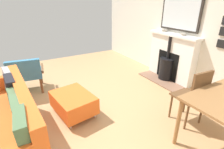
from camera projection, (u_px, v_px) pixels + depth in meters
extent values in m
cube|color=tan|center=(70.00, 106.00, 3.16)|extent=(5.31, 5.88, 0.01)
cube|color=silver|center=(180.00, 23.00, 3.86)|extent=(0.12, 5.88, 2.62)
cube|color=brown|center=(160.00, 80.00, 4.13)|extent=(0.38, 1.15, 0.03)
cube|color=white|center=(171.00, 58.00, 4.06)|extent=(0.20, 1.21, 1.05)
cube|color=black|center=(168.00, 65.00, 4.09)|extent=(0.06, 0.59, 0.66)
cylinder|color=black|center=(166.00, 69.00, 4.11)|extent=(0.33, 0.33, 0.49)
cylinder|color=black|center=(168.00, 59.00, 4.00)|extent=(0.34, 0.34, 0.02)
cylinder|color=black|center=(169.00, 48.00, 3.90)|extent=(0.07, 0.07, 0.51)
cube|color=white|center=(174.00, 35.00, 3.83)|extent=(0.25, 1.29, 0.05)
cube|color=#2D2823|center=(181.00, 11.00, 3.68)|extent=(0.04, 1.00, 0.81)
cube|color=silver|center=(180.00, 11.00, 3.67)|extent=(0.01, 0.92, 0.73)
cylinder|color=#9E9384|center=(164.00, 30.00, 4.05)|extent=(0.13, 0.13, 0.05)
torus|color=#9E9384|center=(165.00, 29.00, 4.04)|extent=(0.13, 0.13, 0.01)
cylinder|color=#9E9384|center=(183.00, 34.00, 3.63)|extent=(0.12, 0.12, 0.04)
torus|color=#9E9384|center=(183.00, 34.00, 3.62)|extent=(0.12, 0.12, 0.01)
cylinder|color=#B2B2B7|center=(21.00, 107.00, 3.05)|extent=(0.04, 0.04, 0.10)
cube|color=orange|center=(23.00, 99.00, 2.23)|extent=(0.28, 1.86, 0.36)
cube|color=#99999E|center=(9.00, 81.00, 2.73)|extent=(0.19, 0.39, 0.39)
cube|color=black|center=(11.00, 90.00, 2.45)|extent=(0.16, 0.40, 0.39)
cube|color=#4C6B47|center=(15.00, 103.00, 2.20)|extent=(0.16, 0.34, 0.33)
cube|color=#4C6B47|center=(19.00, 115.00, 1.94)|extent=(0.13, 0.38, 0.37)
cube|color=#4C6B47|center=(24.00, 133.00, 1.66)|extent=(0.14, 0.41, 0.41)
cylinder|color=#B2B2B7|center=(55.00, 108.00, 3.03)|extent=(0.04, 0.04, 0.09)
cylinder|color=#B2B2B7|center=(70.00, 126.00, 2.60)|extent=(0.04, 0.04, 0.09)
cylinder|color=#B2B2B7|center=(78.00, 100.00, 3.28)|extent=(0.04, 0.04, 0.09)
cylinder|color=#B2B2B7|center=(95.00, 115.00, 2.85)|extent=(0.04, 0.04, 0.09)
cube|color=orange|center=(74.00, 102.00, 2.87)|extent=(0.65, 0.82, 0.28)
cube|color=brown|center=(41.00, 76.00, 3.94)|extent=(0.05, 0.05, 0.35)
cube|color=brown|center=(16.00, 80.00, 3.77)|extent=(0.05, 0.05, 0.35)
cube|color=brown|center=(41.00, 85.00, 3.54)|extent=(0.05, 0.05, 0.35)
cube|color=brown|center=(14.00, 90.00, 3.37)|extent=(0.05, 0.05, 0.35)
cube|color=teal|center=(27.00, 74.00, 3.58)|extent=(0.68, 0.64, 0.08)
cube|color=teal|center=(24.00, 69.00, 3.28)|extent=(0.61, 0.19, 0.35)
cube|color=brown|center=(42.00, 68.00, 3.65)|extent=(0.12, 0.53, 0.04)
cube|color=brown|center=(8.00, 72.00, 3.43)|extent=(0.12, 0.53, 0.04)
cylinder|color=olive|center=(224.00, 101.00, 2.69)|extent=(0.05, 0.05, 0.70)
cylinder|color=olive|center=(178.00, 123.00, 2.21)|extent=(0.05, 0.05, 0.70)
cylinder|color=brown|center=(185.00, 101.00, 2.91)|extent=(0.03, 0.03, 0.43)
cylinder|color=brown|center=(171.00, 106.00, 2.78)|extent=(0.03, 0.03, 0.43)
cylinder|color=brown|center=(201.00, 112.00, 2.65)|extent=(0.03, 0.03, 0.43)
cylinder|color=brown|center=(186.00, 117.00, 2.52)|extent=(0.03, 0.03, 0.43)
cube|color=brown|center=(188.00, 97.00, 2.63)|extent=(0.43, 0.43, 0.02)
cube|color=brown|center=(201.00, 87.00, 2.39)|extent=(0.36, 0.06, 0.46)
cube|color=black|center=(223.00, 31.00, 3.03)|extent=(0.02, 0.13, 0.15)
cube|color=black|center=(221.00, 44.00, 3.11)|extent=(0.02, 0.15, 0.14)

